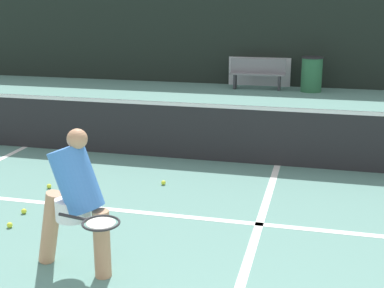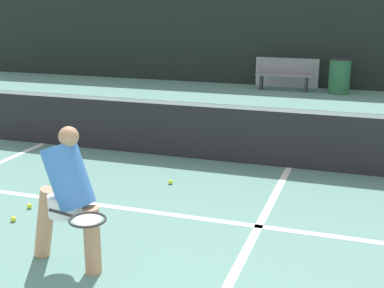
% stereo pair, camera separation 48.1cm
% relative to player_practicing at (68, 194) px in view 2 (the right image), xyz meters
% --- Properties ---
extents(court_service_line, '(8.25, 0.10, 0.01)m').
position_rel_player_practicing_xyz_m(court_service_line, '(1.59, 1.53, -0.77)').
color(court_service_line, white).
rests_on(court_service_line, ground).
extents(court_center_mark, '(0.10, 5.89, 0.01)m').
position_rel_player_practicing_xyz_m(court_center_mark, '(1.59, 0.95, -0.77)').
color(court_center_mark, white).
rests_on(court_center_mark, ground).
extents(net, '(11.09, 0.09, 1.07)m').
position_rel_player_practicing_xyz_m(net, '(1.59, 3.89, -0.26)').
color(net, slate).
rests_on(net, ground).
extents(fence_back, '(24.00, 0.06, 2.88)m').
position_rel_player_practicing_xyz_m(fence_back, '(1.59, 11.79, 0.66)').
color(fence_back, black).
rests_on(fence_back, ground).
extents(player_practicing, '(1.12, 0.75, 1.46)m').
position_rel_player_practicing_xyz_m(player_practicing, '(0.00, 0.00, 0.00)').
color(player_practicing, tan).
rests_on(player_practicing, ground).
extents(tennis_ball_scattered_0, '(0.07, 0.07, 0.07)m').
position_rel_player_practicing_xyz_m(tennis_ball_scattered_0, '(0.08, 2.58, -0.74)').
color(tennis_ball_scattered_0, '#D1E033').
rests_on(tennis_ball_scattered_0, ground).
extents(tennis_ball_scattered_1, '(0.07, 0.07, 0.07)m').
position_rel_player_practicing_xyz_m(tennis_ball_scattered_1, '(-1.30, 1.14, -0.74)').
color(tennis_ball_scattered_1, '#D1E033').
rests_on(tennis_ball_scattered_1, ground).
extents(tennis_ball_scattered_3, '(0.07, 0.07, 0.07)m').
position_rel_player_practicing_xyz_m(tennis_ball_scattered_3, '(-1.24, 0.73, -0.74)').
color(tennis_ball_scattered_3, '#D1E033').
rests_on(tennis_ball_scattered_3, ground).
extents(tennis_ball_scattered_5, '(0.07, 0.07, 0.07)m').
position_rel_player_practicing_xyz_m(tennis_ball_scattered_5, '(-1.44, 2.04, -0.74)').
color(tennis_ball_scattered_5, '#D1E033').
rests_on(tennis_ball_scattered_5, ground).
extents(courtside_bench, '(1.61, 0.41, 0.86)m').
position_rel_player_practicing_xyz_m(courtside_bench, '(0.34, 11.10, -0.31)').
color(courtside_bench, slate).
rests_on(courtside_bench, ground).
extents(trash_bin, '(0.61, 0.61, 0.98)m').
position_rel_player_practicing_xyz_m(trash_bin, '(1.88, 11.01, -0.28)').
color(trash_bin, '#28603D').
rests_on(trash_bin, ground).
extents(parked_car, '(1.85, 4.67, 1.41)m').
position_rel_player_practicing_xyz_m(parked_car, '(0.33, 13.95, -0.18)').
color(parked_car, '#B7B7BC').
rests_on(parked_car, ground).
extents(building_far, '(36.00, 2.40, 4.70)m').
position_rel_player_practicing_xyz_m(building_far, '(1.59, 31.48, 1.58)').
color(building_far, '#B2ADA3').
rests_on(building_far, ground).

